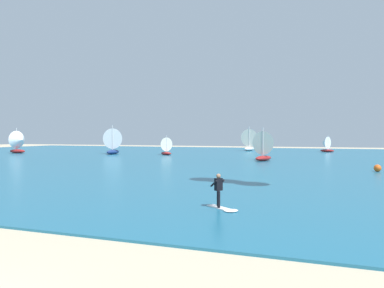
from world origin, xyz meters
TOP-DOWN VIEW (x-y plane):
  - ocean at (0.00, 51.46)m, footprint 160.00×90.00m
  - kitesurfer at (3.10, 12.44)m, footprint 1.90×1.63m
  - sailboat_trailing at (-47.67, 50.41)m, footprint 4.32×3.73m
  - sailboat_far_right at (-28.44, 54.06)m, footprint 4.07×4.73m
  - sailboat_heeled_over at (-18.26, 54.48)m, footprint 3.17×2.92m
  - sailboat_outermost at (-6.65, 76.56)m, footprint 4.22×4.88m
  - sailboat_center_horizon at (9.34, 75.57)m, footprint 3.27×2.93m
  - sailboat_leading at (0.79, 45.80)m, footprint 3.63×4.09m
  - marker_buoy at (13.09, 34.21)m, footprint 0.69×0.69m

SIDE VIEW (x-z plane):
  - ocean at x=0.00m, z-range 0.00..0.10m
  - marker_buoy at x=13.09m, z-range 0.10..0.79m
  - kitesurfer at x=3.10m, z-range -0.13..1.54m
  - sailboat_heeled_over at x=-18.26m, z-range -0.05..3.48m
  - sailboat_center_horizon at x=9.34m, z-range -0.05..3.58m
  - sailboat_leading at x=0.79m, z-range -0.09..4.51m
  - sailboat_trailing at x=-47.67m, z-range -0.11..4.83m
  - sailboat_far_right at x=-28.44m, z-range -0.13..5.27m
  - sailboat_outermost at x=-6.65m, z-range -0.13..5.41m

